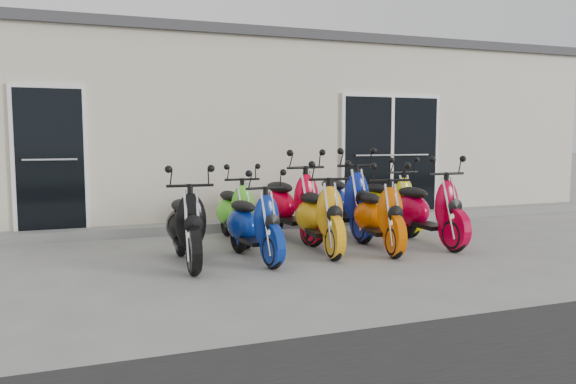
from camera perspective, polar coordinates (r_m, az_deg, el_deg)
name	(u,v)px	position (r m, az deg, el deg)	size (l,w,h in m)	color
ground	(303,252)	(7.58, 1.57, -6.07)	(80.00, 80.00, 0.00)	gray
building	(215,134)	(12.40, -7.38, 5.91)	(14.00, 6.00, 3.20)	beige
roof_cap	(214,55)	(12.52, -7.48, 13.62)	(14.20, 6.20, 0.16)	#3F3F42
front_step	(259,224)	(9.44, -2.97, -3.27)	(14.00, 0.40, 0.15)	gray
door_left	(50,155)	(9.08, -23.03, 3.44)	(1.07, 0.08, 2.22)	black
door_right	(391,152)	(10.53, 10.42, 4.05)	(2.02, 0.08, 2.22)	black
scooter_front_black	(186,215)	(6.80, -10.33, -2.26)	(0.61, 1.67, 1.23)	black
scooter_front_blue	(254,214)	(6.97, -3.52, -2.27)	(0.57, 1.57, 1.16)	navy
scooter_front_orange_a	(319,206)	(7.47, 3.20, -1.41)	(0.61, 1.69, 1.25)	orange
scooter_front_orange_b	(379,206)	(7.68, 9.19, -1.39)	(0.60, 1.65, 1.22)	#CE5100
scooter_front_red	(428,200)	(8.21, 14.04, -0.78)	(0.63, 1.75, 1.29)	#B10025
scooter_back_green	(235,202)	(8.23, -5.38, -1.04)	(0.58, 1.58, 1.17)	#57D329
scooter_back_red	(292,194)	(8.34, 0.37, -0.24)	(0.67, 1.85, 1.37)	red
scooter_back_blue	(344,192)	(8.66, 5.68, 0.01)	(0.68, 1.87, 1.38)	navy
scooter_back_yellow	(389,194)	(9.16, 10.18, -0.23)	(0.61, 1.67, 1.23)	#D9CD00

